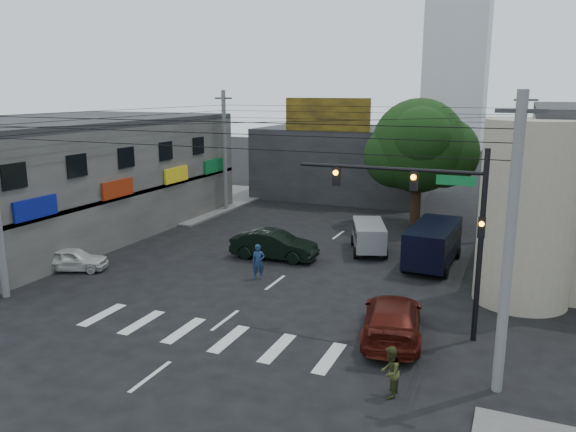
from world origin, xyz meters
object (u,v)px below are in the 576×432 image
Objects in this scene: street_tree at (419,146)px; silver_minivan at (369,238)px; utility_pole_near_right at (509,249)px; dark_sedan at (274,245)px; white_compact at (73,259)px; utility_pole_far_left at (225,152)px; navy_van at (433,245)px; utility_pole_far_right at (520,165)px; maroon_sedan at (392,318)px; pedestrian_olive at (390,372)px; traffic_gantry at (435,211)px; traffic_officer at (258,262)px.

silver_minivan is at bearing -98.51° from street_tree.
dark_sedan is at bearing 140.21° from utility_pole_near_right.
white_compact is (-21.00, 4.17, -4.00)m from utility_pole_near_right.
navy_van is (17.11, -8.18, -3.49)m from utility_pole_far_left.
utility_pole_far_right is 16.44m from dark_sedan.
pedestrian_olive is at bearing 90.89° from maroon_sedan.
utility_pole_near_right is at bearing -123.46° from white_compact.
utility_pole_far_right is at bearing -112.94° from maroon_sedan.
street_tree is 23.11m from white_compact.
utility_pole_near_right is 1.89× the size of dark_sedan.
traffic_gantry is 1.29× the size of maroon_sedan.
silver_minivan is (-1.20, -8.00, -4.62)m from street_tree.
silver_minivan is at bearing -161.14° from pedestrian_olive.
utility_pole_far_right reaches higher than maroon_sedan.
traffic_gantry is 1.89× the size of white_compact.
utility_pole_near_right is at bearing -90.00° from utility_pole_far_right.
street_tree is 9.32m from silver_minivan.
traffic_officer is at bearing -108.64° from street_tree.
white_compact is (-21.00, -16.33, -4.00)m from utility_pole_far_right.
silver_minivan reaches higher than white_compact.
white_compact is 18.90m from pedestrian_olive.
navy_van is at bearing 8.18° from traffic_officer.
traffic_gantry is (3.82, -18.00, -0.64)m from street_tree.
navy_van is at bearing -78.26° from dark_sedan.
street_tree is at bearing -62.14° from white_compact.
traffic_officer is at bearing -55.47° from utility_pole_far_left.
pedestrian_olive is at bearing -151.24° from utility_pole_near_right.
traffic_gantry is at bearing -98.94° from utility_pole_far_right.
utility_pole_near_right reaches higher than silver_minivan.
pedestrian_olive is (-3.02, -1.66, -3.79)m from utility_pole_near_right.
utility_pole_far_right is 18.35m from traffic_officer.
utility_pole_near_right is 5.22× the size of traffic_officer.
white_compact is at bearing 168.76° from utility_pole_near_right.
utility_pole_near_right reaches higher than navy_van.
silver_minivan is at bearing 119.69° from utility_pole_near_right.
dark_sedan is 11.26m from maroon_sedan.
white_compact is 2.17× the size of traffic_officer.
pedestrian_olive reaches higher than dark_sedan.
silver_minivan reaches higher than dark_sedan.
traffic_gantry reaches higher than traffic_officer.
street_tree is 1.55× the size of navy_van.
utility_pole_far_left is at bearing 135.69° from utility_pole_near_right.
dark_sedan reaches higher than maroon_sedan.
pedestrian_olive is (-0.35, -5.15, -4.02)m from traffic_gantry.
street_tree reaches higher than pedestrian_olive.
utility_pole_near_right reaches higher than maroon_sedan.
traffic_gantry reaches higher than navy_van.
traffic_gantry is at bearing -172.93° from silver_minivan.
traffic_officer is at bearing 129.06° from navy_van.
white_compact is (-8.81, -5.98, -0.19)m from dark_sedan.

